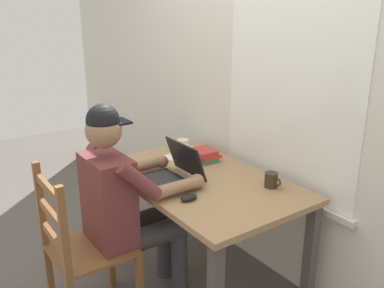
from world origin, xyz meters
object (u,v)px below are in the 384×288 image
seated_person (126,199)px  computer_mouse (189,197)px  desk (201,192)px  coffee_mug_white (183,146)px  wooden_chair (81,249)px  laptop (173,172)px  book_stack_main (205,155)px  coffee_mug_dark (271,180)px

seated_person → computer_mouse: size_ratio=12.28×
computer_mouse → desk: bearing=132.2°
seated_person → coffee_mug_white: bearing=120.8°
wooden_chair → computer_mouse: wooden_chair is taller
wooden_chair → computer_mouse: 0.65m
desk → laptop: size_ratio=3.87×
laptop → computer_mouse: (0.28, -0.08, -0.04)m
seated_person → laptop: size_ratio=3.72×
desk → book_stack_main: bearing=138.7°
desk → laptop: (-0.06, -0.16, 0.15)m
coffee_mug_white → desk: bearing=-21.5°
wooden_chair → coffee_mug_white: wooden_chair is taller
desk → coffee_mug_white: size_ratio=10.54×
coffee_mug_white → computer_mouse: bearing=-31.8°
coffee_mug_white → laptop: bearing=-40.7°
computer_mouse → wooden_chair: bearing=-118.9°
laptop → computer_mouse: 0.29m
desk → computer_mouse: size_ratio=12.78×
wooden_chair → book_stack_main: bearing=99.4°
laptop → computer_mouse: laptop is taller
laptop → coffee_mug_white: laptop is taller
seated_person → computer_mouse: bearing=39.5°
coffee_mug_white → coffee_mug_dark: size_ratio=1.07×
computer_mouse → coffee_mug_white: size_ratio=0.82×
book_stack_main → seated_person: bearing=-76.8°
seated_person → book_stack_main: size_ratio=6.60×
coffee_mug_white → coffee_mug_dark: 0.80m
wooden_chair → laptop: size_ratio=2.80×
book_stack_main → wooden_chair: bearing=-80.6°
seated_person → coffee_mug_white: (-0.39, 0.65, 0.09)m
desk → laptop: laptop is taller
seated_person → coffee_mug_dark: size_ratio=10.87×
desk → wooden_chair: 0.77m
computer_mouse → book_stack_main: size_ratio=0.54×
seated_person → book_stack_main: 0.69m
desk → coffee_mug_white: 0.51m
seated_person → coffee_mug_white: 0.76m
computer_mouse → coffee_mug_dark: (0.13, 0.49, 0.03)m
coffee_mug_white → book_stack_main: (0.23, 0.02, -0.01)m
desk → wooden_chair: size_ratio=1.38×
desk → coffee_mug_dark: 0.45m
computer_mouse → book_stack_main: (-0.44, 0.44, 0.02)m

